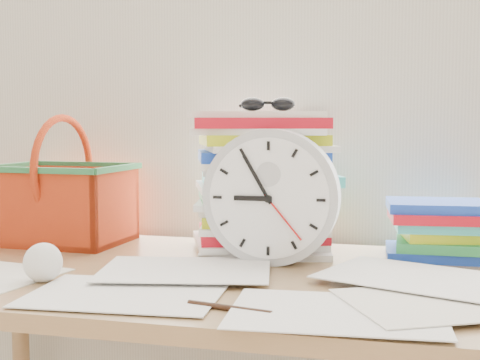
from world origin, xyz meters
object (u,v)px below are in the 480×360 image
(clock, at_px, (271,197))
(basket, at_px, (64,181))
(desk, at_px, (228,310))
(book_stack, at_px, (443,230))
(paper_stack, at_px, (264,182))

(clock, relative_size, basket, 0.92)
(desk, height_order, book_stack, book_stack)
(paper_stack, bearing_deg, desk, -95.31)
(paper_stack, bearing_deg, clock, -71.56)
(clock, xyz_separation_m, basket, (-0.53, 0.12, 0.01))
(desk, relative_size, basket, 4.69)
(desk, relative_size, paper_stack, 4.45)
(book_stack, bearing_deg, desk, -150.13)
(paper_stack, height_order, basket, paper_stack)
(paper_stack, relative_size, basket, 1.05)
(clock, distance_m, book_stack, 0.38)
(desk, height_order, paper_stack, paper_stack)
(basket, bearing_deg, desk, -21.92)
(desk, distance_m, book_stack, 0.49)
(desk, xyz_separation_m, clock, (0.07, 0.09, 0.21))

